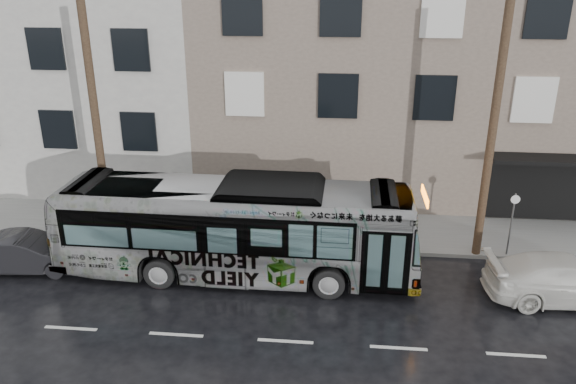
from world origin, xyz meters
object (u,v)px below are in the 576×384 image
(sign_post, at_px, (511,225))
(white_sedan, at_px, (565,279))
(utility_pole_front, at_px, (492,135))
(bus, at_px, (236,228))
(utility_pole_rear, at_px, (96,125))
(dark_sedan, at_px, (27,253))

(sign_post, height_order, white_sedan, sign_post)
(utility_pole_front, bearing_deg, bus, -166.57)
(utility_pole_rear, bearing_deg, dark_sedan, -127.11)
(bus, bearing_deg, sign_post, -77.18)
(sign_post, bearing_deg, white_sedan, -68.35)
(dark_sedan, bearing_deg, bus, -91.79)
(utility_pole_front, height_order, white_sedan, utility_pole_front)
(utility_pole_front, relative_size, bus, 0.73)
(bus, height_order, dark_sedan, bus)
(white_sedan, bearing_deg, dark_sedan, 85.39)
(utility_pole_front, xyz_separation_m, utility_pole_rear, (-14.00, 0.00, 0.00))
(utility_pole_rear, xyz_separation_m, white_sedan, (16.17, -2.68, -3.92))
(dark_sedan, bearing_deg, utility_pole_rear, -42.94)
(white_sedan, height_order, dark_sedan, white_sedan)
(bus, bearing_deg, utility_pole_rear, 70.24)
(utility_pole_rear, relative_size, white_sedan, 1.79)
(utility_pole_front, relative_size, utility_pole_rear, 1.00)
(utility_pole_rear, distance_m, dark_sedan, 5.12)
(utility_pole_rear, height_order, dark_sedan, utility_pole_rear)
(white_sedan, distance_m, dark_sedan, 18.11)
(utility_pole_front, distance_m, dark_sedan, 16.63)
(utility_pole_rear, relative_size, dark_sedan, 2.21)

